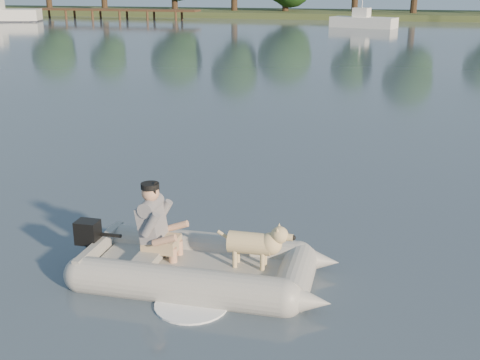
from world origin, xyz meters
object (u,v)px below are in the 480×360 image
(dinghy, at_px, (202,238))
(dog, at_px, (250,247))
(motorboat, at_px, (364,14))
(man, at_px, (153,220))
(dock, at_px, (114,14))

(dinghy, relative_size, dog, 4.73)
(motorboat, bearing_deg, dinghy, -71.98)
(dinghy, xyz_separation_m, man, (-0.69, 0.04, 0.18))
(dock, xyz_separation_m, dog, (26.51, -51.63, -0.01))
(dog, bearing_deg, man, 180.00)
(dock, height_order, man, man)
(dock, distance_m, man, 57.46)
(dock, distance_m, motorboat, 25.94)
(man, height_order, dog, man)
(dog, bearing_deg, dinghy, -175.43)
(motorboat, bearing_deg, dog, -71.19)
(man, bearing_deg, dinghy, -4.24)
(motorboat, bearing_deg, dock, -174.09)
(dock, bearing_deg, man, -64.01)
(dock, distance_m, dinghy, 57.81)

